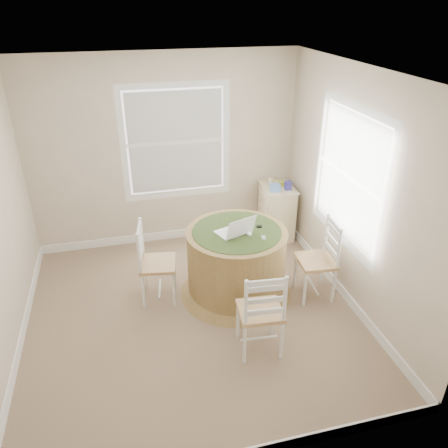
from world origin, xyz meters
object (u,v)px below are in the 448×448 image
object	(u,v)px
chair_left	(158,263)
round_table	(236,260)
laptop	(235,231)
corner_chest	(276,212)
chair_near	(260,310)
chair_right	(316,261)

from	to	relation	value
chair_left	round_table	bearing A→B (deg)	-87.84
round_table	laptop	size ratio (longest dim) A/B	2.98
laptop	corner_chest	distance (m)	1.64
chair_near	chair_right	size ratio (longest dim) A/B	1.00
round_table	chair_near	world-z (taller)	chair_near
round_table	chair_right	xyz separation A→B (m)	(0.87, -0.28, 0.02)
chair_near	laptop	size ratio (longest dim) A/B	2.12
chair_near	corner_chest	size ratio (longest dim) A/B	1.21
chair_right	laptop	size ratio (longest dim) A/B	2.12
round_table	corner_chest	xyz separation A→B (m)	(0.94, 1.19, -0.06)
laptop	corner_chest	xyz separation A→B (m)	(0.97, 1.24, -0.47)
laptop	round_table	bearing A→B (deg)	-147.40
round_table	corner_chest	world-z (taller)	round_table
chair_left	chair_near	xyz separation A→B (m)	(0.87, -1.08, 0.00)
chair_left	corner_chest	bearing A→B (deg)	-50.28
chair_left	chair_near	bearing A→B (deg)	-132.04
laptop	corner_chest	world-z (taller)	laptop
round_table	corner_chest	bearing A→B (deg)	61.02
chair_right	corner_chest	size ratio (longest dim) A/B	1.21
laptop	corner_chest	size ratio (longest dim) A/B	0.57
laptop	chair_left	bearing A→B (deg)	-30.04
round_table	chair_right	distance (m)	0.92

